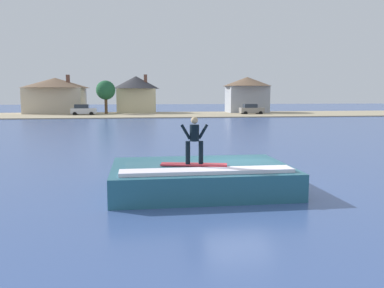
{
  "coord_description": "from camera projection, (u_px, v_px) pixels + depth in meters",
  "views": [
    {
      "loc": [
        -3.78,
        -14.35,
        3.46
      ],
      "look_at": [
        -1.54,
        1.88,
        1.42
      ],
      "focal_mm": 37.15,
      "sensor_mm": 36.0,
      "label": 1
    }
  ],
  "objects": [
    {
      "name": "ground_plane",
      "position": [
        239.0,
        186.0,
        15.05
      ],
      "size": [
        260.0,
        260.0,
        0.0
      ],
      "primitive_type": "plane",
      "color": "#3D5692"
    },
    {
      "name": "wave_crest",
      "position": [
        201.0,
        177.0,
        14.39
      ],
      "size": [
        6.34,
        4.41,
        1.04
      ],
      "color": "#276172",
      "rests_on": "ground_plane"
    },
    {
      "name": "surfboard",
      "position": [
        194.0,
        165.0,
        13.64
      ],
      "size": [
        2.31,
        0.91,
        0.06
      ],
      "color": "#D8333F",
      "rests_on": "wave_crest"
    },
    {
      "name": "surfer",
      "position": [
        194.0,
        138.0,
        13.47
      ],
      "size": [
        0.96,
        0.32,
        1.62
      ],
      "color": "black",
      "rests_on": "surfboard"
    },
    {
      "name": "shoreline_bank",
      "position": [
        160.0,
        115.0,
        67.35
      ],
      "size": [
        120.0,
        18.24,
        0.15
      ],
      "color": "tan",
      "rests_on": "ground_plane"
    },
    {
      "name": "car_near_shore",
      "position": [
        83.0,
        110.0,
        65.56
      ],
      "size": [
        4.05,
        2.07,
        1.86
      ],
      "color": "silver",
      "rests_on": "ground_plane"
    },
    {
      "name": "car_far_shore",
      "position": [
        251.0,
        109.0,
        68.46
      ],
      "size": [
        4.08,
        2.03,
        1.86
      ],
      "color": "gray",
      "rests_on": "ground_plane"
    },
    {
      "name": "house_with_chimney",
      "position": [
        56.0,
        94.0,
        71.64
      ],
      "size": [
        12.21,
        12.21,
        6.96
      ],
      "color": "beige",
      "rests_on": "ground_plane"
    },
    {
      "name": "house_gabled_white",
      "position": [
        247.0,
        92.0,
        74.63
      ],
      "size": [
        9.14,
        9.14,
        6.74
      ],
      "color": "#9EA3AD",
      "rests_on": "ground_plane"
    },
    {
      "name": "house_small_cottage",
      "position": [
        136.0,
        92.0,
        73.39
      ],
      "size": [
        8.62,
        8.62,
        7.1
      ],
      "color": "beige",
      "rests_on": "ground_plane"
    },
    {
      "name": "tree_tall_bare",
      "position": [
        106.0,
        90.0,
        68.11
      ],
      "size": [
        3.29,
        3.29,
        5.87
      ],
      "color": "brown",
      "rests_on": "ground_plane"
    }
  ]
}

